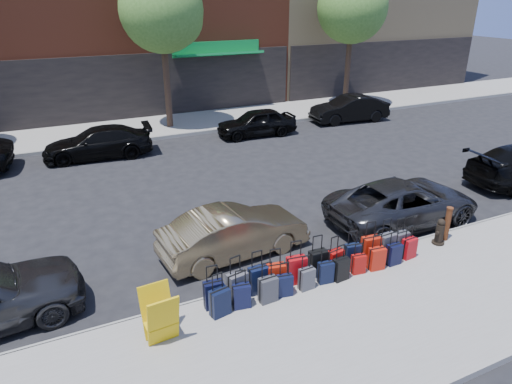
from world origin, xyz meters
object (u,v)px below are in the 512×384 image
car_far_2 (257,122)px  car_near_2 (403,202)px  fire_hydrant (440,232)px  bollard (447,223)px  car_far_1 (98,143)px  display_rack (160,316)px  tree_center (165,13)px  car_near_1 (234,233)px  car_far_3 (349,109)px  tree_right (354,10)px  suitcase_front_5 (318,263)px

car_far_2 → car_near_2: bearing=3.3°
car_far_2 → fire_hydrant: bearing=2.4°
bollard → car_far_1: (-7.34, 11.37, -0.01)m
display_rack → bollard: bearing=-0.3°
tree_center → fire_hydrant: 15.52m
car_near_1 → car_near_2: car_near_2 is taller
car_near_1 → fire_hydrant: bearing=-117.2°
car_far_2 → car_far_3: bearing=96.2°
tree_right → fire_hydrant: bearing=-117.3°
display_rack → car_far_3: bearing=38.8°
car_near_2 → car_far_1: size_ratio=1.07×
car_near_2 → car_far_3: size_ratio=1.13×
bollard → suitcase_front_5: bearing=179.3°
tree_right → car_far_1: size_ratio=1.69×
car_near_1 → display_rack: bearing=129.3°
suitcase_front_5 → bollard: bearing=1.3°
tree_center → suitcase_front_5: size_ratio=7.17×
bollard → car_near_2: size_ratio=0.20×
tree_right → car_near_2: bearing=-119.5°
suitcase_front_5 → car_far_3: bearing=53.3°
tree_right → suitcase_front_5: bearing=-127.8°
fire_hydrant → bollard: (0.32, 0.08, 0.16)m
car_near_1 → car_far_3: car_far_3 is taller
car_far_3 → car_far_1: bearing=-82.8°
display_rack → tree_center: bearing=69.3°
tree_right → fire_hydrant: (-7.41, -14.38, -4.93)m
car_far_3 → car_far_2: bearing=-81.4°
car_far_3 → car_near_1: bearing=-41.8°
suitcase_front_5 → bollard: size_ratio=1.07×
display_rack → car_near_2: car_near_2 is taller
car_near_2 → car_far_2: (-0.01, 9.92, -0.01)m
car_near_1 → car_far_2: 10.79m
car_far_1 → car_far_3: car_far_3 is taller
tree_right → bollard: (-7.09, -14.31, -4.77)m
suitcase_front_5 → display_rack: size_ratio=0.95×
tree_center → display_rack: (-4.42, -14.83, -4.74)m
car_far_1 → car_far_2: bearing=95.8°
fire_hydrant → car_far_3: (5.68, 11.80, 0.19)m
suitcase_front_5 → car_far_1: 11.81m
tree_center → car_near_2: bearing=-75.7°
tree_center → bollard: (3.41, -14.31, -4.77)m
bollard → car_far_2: (-0.15, 11.44, 0.00)m
tree_center → car_far_2: bearing=-41.3°
suitcase_front_5 → car_far_2: bearing=73.4°
bollard → car_near_1: 5.63m
car_near_1 → bollard: bearing=-115.2°
tree_center → car_far_1: 6.86m
car_far_2 → car_far_1: bearing=-86.2°
fire_hydrant → car_far_1: bearing=103.2°
tree_right → car_far_1: 15.49m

